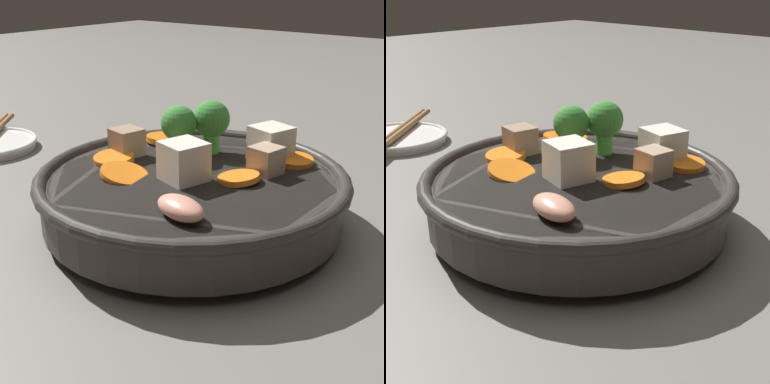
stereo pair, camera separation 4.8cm
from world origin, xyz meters
The scene contains 4 objects.
ground_plane centered at (0.00, 0.00, 0.00)m, with size 3.00×3.00×0.00m, color slate.
stirfry_bowl centered at (0.00, 0.00, 0.04)m, with size 0.28×0.28×0.10m.
side_saucer centered at (0.01, 0.35, 0.01)m, with size 0.13×0.13×0.01m.
chopsticks_pair centered at (0.01, 0.35, 0.02)m, with size 0.18×0.16×0.01m.
Camera 2 is at (-0.32, -0.31, 0.22)m, focal length 50.00 mm.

